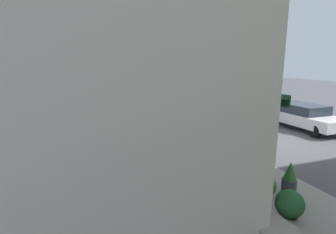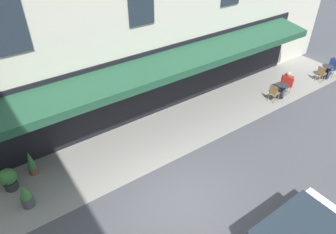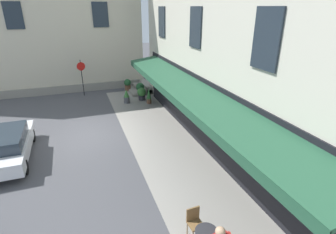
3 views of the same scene
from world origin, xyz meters
name	(u,v)px [view 1 (image 1 of 3)]	position (x,y,z in m)	size (l,w,h in m)	color
ground_plane	(267,141)	(0.00, 0.00, 0.00)	(70.00, 70.00, 0.00)	#4C4C51
sidewalk_cafe_terrace	(172,131)	(-3.25, -3.40, 0.00)	(20.50, 3.20, 0.01)	gray
cafe_table_near_entrance	(160,106)	(-8.13, -2.47, 0.49)	(0.60, 0.60, 0.75)	black
cafe_chair_wicker_back_row	(163,106)	(-7.50, -2.43, 0.55)	(0.43, 0.43, 0.91)	olive
cafe_chair_wicker_kerbside	(155,104)	(-8.76, -2.58, 0.55)	(0.46, 0.46, 0.91)	olive
cafe_table_mid_terrace	(147,99)	(-11.92, -2.35, 0.49)	(0.60, 0.60, 0.75)	black
cafe_chair_wicker_corner_right	(146,97)	(-12.54, -2.23, 0.55)	(0.47, 0.47, 0.91)	olive
cafe_chair_wicker_under_awning	(149,99)	(-11.29, -2.30, 0.55)	(0.43, 0.43, 0.91)	olive
seated_patron_in_blue	(146,96)	(-12.33, -2.27, 0.70)	(0.60, 0.67, 1.32)	navy
seated_companion_in_red	(157,102)	(-8.55, -2.54, 0.70)	(0.58, 0.65, 1.30)	navy
walking_pedestrian_in_grey	(243,100)	(-5.97, 2.90, 0.94)	(0.44, 0.60, 1.60)	navy
potted_plant_mid_terrace	(264,189)	(4.54, -3.94, 0.48)	(0.60, 0.60, 0.88)	#2D2D33
potted_plant_by_steps	(290,179)	(4.25, -2.84, 0.46)	(0.40, 0.40, 0.94)	#4C4C51
potted_plant_entrance_left	(289,208)	(5.54, -4.10, 0.56)	(0.60, 0.60, 0.94)	#2D2D33
potted_plant_entrance_right	(234,176)	(3.69, -4.24, 0.52)	(0.32, 0.32, 1.07)	brown
parked_car_white	(303,116)	(-1.23, 3.33, 0.71)	(4.32, 1.85, 1.33)	silver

